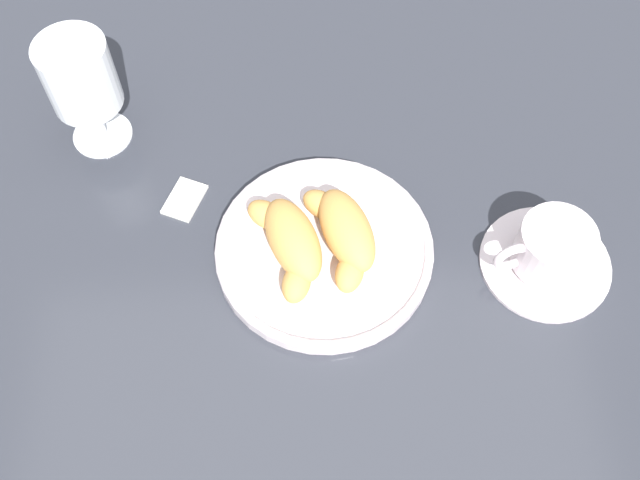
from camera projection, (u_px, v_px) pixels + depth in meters
ground_plane at (323, 241)px, 0.78m from camera, size 2.20×2.20×0.00m
pastry_plate at (320, 250)px, 0.77m from camera, size 0.23×0.23×0.02m
croissant_large at (344, 232)px, 0.74m from camera, size 0.13×0.09×0.04m
croissant_small at (290, 242)px, 0.74m from camera, size 0.13×0.09×0.04m
coffee_cup_near at (550, 252)px, 0.75m from camera, size 0.14×0.14×0.06m
juice_glass_left at (81, 80)px, 0.77m from camera, size 0.08×0.08×0.14m
sugar_packet at (184, 198)px, 0.81m from camera, size 0.06×0.05×0.01m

